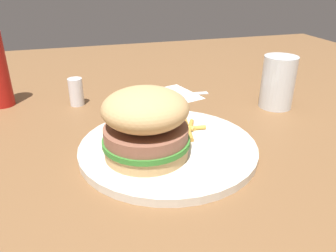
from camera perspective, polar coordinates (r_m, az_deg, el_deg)
ground_plane at (r=0.50m, az=3.00°, el=-4.40°), size 1.60×1.60×0.00m
plate at (r=0.50m, az=-0.00°, el=-3.71°), size 0.27×0.27×0.01m
sandwich at (r=0.45m, az=-3.85°, el=0.46°), size 0.12×0.12×0.10m
fries_pile at (r=0.55m, az=1.31°, el=0.15°), size 0.11×0.08×0.01m
napkin at (r=0.72m, az=0.28°, el=5.25°), size 0.14×0.14×0.00m
fork at (r=0.72m, az=0.16°, el=5.43°), size 0.03×0.17×0.00m
drink_glass at (r=0.68m, az=18.29°, el=6.74°), size 0.06×0.06×0.10m
salt_shaker at (r=0.69m, az=-15.50°, el=5.67°), size 0.03×0.03×0.06m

